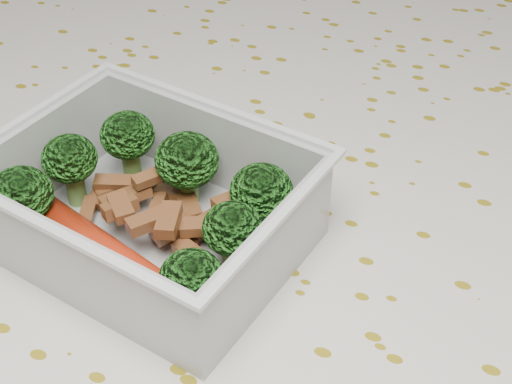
% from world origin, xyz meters
% --- Properties ---
extents(dining_table, '(1.40, 0.90, 0.75)m').
position_xyz_m(dining_table, '(0.00, 0.00, 0.67)').
color(dining_table, brown).
rests_on(dining_table, ground).
extents(tablecloth, '(1.46, 0.96, 0.19)m').
position_xyz_m(tablecloth, '(0.00, 0.00, 0.72)').
color(tablecloth, silver).
rests_on(tablecloth, dining_table).
extents(lunch_container, '(0.21, 0.17, 0.06)m').
position_xyz_m(lunch_container, '(-0.05, -0.04, 0.78)').
color(lunch_container, silver).
rests_on(lunch_container, tablecloth).
extents(broccoli_florets, '(0.17, 0.13, 0.05)m').
position_xyz_m(broccoli_florets, '(-0.05, -0.04, 0.79)').
color(broccoli_florets, '#608C3F').
rests_on(broccoli_florets, lunch_container).
extents(meat_pile, '(0.12, 0.08, 0.03)m').
position_xyz_m(meat_pile, '(-0.04, -0.03, 0.77)').
color(meat_pile, brown).
rests_on(meat_pile, lunch_container).
extents(sausage, '(0.15, 0.06, 0.03)m').
position_xyz_m(sausage, '(-0.05, -0.08, 0.77)').
color(sausage, '#B1270E').
rests_on(sausage, lunch_container).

